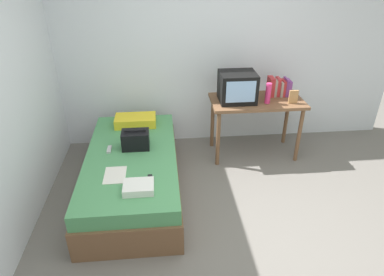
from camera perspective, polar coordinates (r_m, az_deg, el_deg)
name	(u,v)px	position (r m, az deg, el deg)	size (l,w,h in m)	color
ground_plane	(232,234)	(3.45, 6.71, -15.77)	(8.00, 8.00, 0.00)	slate
wall_back	(207,49)	(4.56, 2.58, 14.86)	(5.20, 0.10, 2.60)	silver
bed	(133,173)	(3.85, -9.96, -5.82)	(1.00, 2.00, 0.49)	brown
desk	(256,107)	(4.39, 10.82, 5.17)	(1.16, 0.60, 0.78)	brown
tv	(237,87)	(4.21, 7.68, 8.54)	(0.44, 0.39, 0.36)	black
water_bottle	(268,93)	(4.23, 12.75, 7.38)	(0.07, 0.07, 0.25)	#E53372
book_row	(279,87)	(4.50, 14.45, 8.33)	(0.28, 0.17, 0.25)	#B72D33
picture_frame	(293,97)	(4.31, 16.77, 6.68)	(0.11, 0.02, 0.17)	#B27F4C
pillow	(136,121)	(4.31, -9.53, 2.93)	(0.51, 0.29, 0.11)	yellow
handbag	(136,140)	(3.78, -9.52, -0.28)	(0.30, 0.20, 0.22)	black
magazine	(115,175)	(3.41, -12.89, -6.13)	(0.21, 0.29, 0.01)	white
remote_dark	(150,180)	(3.28, -7.13, -7.04)	(0.04, 0.16, 0.02)	black
remote_silver	(109,149)	(3.83, -13.81, -1.89)	(0.04, 0.14, 0.02)	#B7B7BC
folded_towel	(139,187)	(3.16, -9.03, -8.21)	(0.28, 0.22, 0.07)	white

